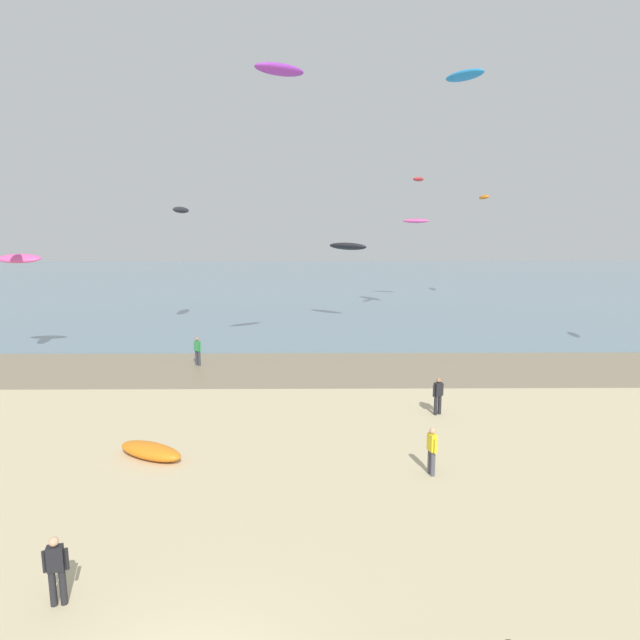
{
  "coord_description": "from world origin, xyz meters",
  "views": [
    {
      "loc": [
        2.58,
        -9.16,
        8.95
      ],
      "look_at": [
        2.78,
        12.18,
        4.97
      ],
      "focal_mm": 32.44,
      "sensor_mm": 36.0,
      "label": 1
    }
  ],
  "objects_px": {
    "kite_aloft_2": "(465,75)",
    "kite_aloft_7": "(181,210)",
    "person_mid_beach": "(56,569)",
    "grounded_kite": "(151,451)",
    "kite_aloft_6": "(416,221)",
    "kite_aloft_4": "(348,246)",
    "kite_aloft_9": "(484,197)",
    "person_nearest_camera": "(432,449)",
    "kite_aloft_0": "(19,258)",
    "person_by_waterline": "(198,350)",
    "person_left_flank": "(438,395)",
    "kite_aloft_1": "(418,179)",
    "kite_aloft_8": "(280,70)"
  },
  "relations": [
    {
      "from": "person_nearest_camera",
      "to": "kite_aloft_0",
      "type": "relative_size",
      "value": 0.65
    },
    {
      "from": "person_left_flank",
      "to": "kite_aloft_7",
      "type": "distance_m",
      "value": 24.79
    },
    {
      "from": "kite_aloft_1",
      "to": "person_nearest_camera",
      "type": "bearing_deg",
      "value": -161.21
    },
    {
      "from": "person_nearest_camera",
      "to": "kite_aloft_2",
      "type": "relative_size",
      "value": 0.5
    },
    {
      "from": "grounded_kite",
      "to": "kite_aloft_2",
      "type": "xyz_separation_m",
      "value": [
        16.35,
        21.6,
        17.87
      ]
    },
    {
      "from": "person_mid_beach",
      "to": "grounded_kite",
      "type": "xyz_separation_m",
      "value": [
        -0.14,
        8.13,
        -0.64
      ]
    },
    {
      "from": "kite_aloft_6",
      "to": "kite_aloft_7",
      "type": "xyz_separation_m",
      "value": [
        -19.53,
        -14.39,
        0.98
      ]
    },
    {
      "from": "kite_aloft_9",
      "to": "person_mid_beach",
      "type": "bearing_deg",
      "value": -25.3
    },
    {
      "from": "kite_aloft_4",
      "to": "kite_aloft_1",
      "type": "bearing_deg",
      "value": -129.44
    },
    {
      "from": "person_nearest_camera",
      "to": "kite_aloft_4",
      "type": "bearing_deg",
      "value": 93.07
    },
    {
      "from": "person_mid_beach",
      "to": "kite_aloft_7",
      "type": "xyz_separation_m",
      "value": [
        -3.71,
        30.52,
        8.2
      ]
    },
    {
      "from": "kite_aloft_0",
      "to": "kite_aloft_9",
      "type": "bearing_deg",
      "value": 32.57
    },
    {
      "from": "kite_aloft_6",
      "to": "kite_aloft_7",
      "type": "relative_size",
      "value": 0.9
    },
    {
      "from": "person_left_flank",
      "to": "kite_aloft_9",
      "type": "distance_m",
      "value": 35.2
    },
    {
      "from": "person_by_waterline",
      "to": "kite_aloft_7",
      "type": "bearing_deg",
      "value": 106.39
    },
    {
      "from": "person_mid_beach",
      "to": "kite_aloft_6",
      "type": "height_order",
      "value": "kite_aloft_6"
    },
    {
      "from": "person_mid_beach",
      "to": "kite_aloft_1",
      "type": "bearing_deg",
      "value": 67.87
    },
    {
      "from": "person_by_waterline",
      "to": "kite_aloft_2",
      "type": "distance_m",
      "value": 25.77
    },
    {
      "from": "person_left_flank",
      "to": "kite_aloft_7",
      "type": "height_order",
      "value": "kite_aloft_7"
    },
    {
      "from": "person_left_flank",
      "to": "kite_aloft_8",
      "type": "bearing_deg",
      "value": 144.37
    },
    {
      "from": "person_mid_beach",
      "to": "kite_aloft_1",
      "type": "relative_size",
      "value": 0.87
    },
    {
      "from": "kite_aloft_2",
      "to": "kite_aloft_7",
      "type": "bearing_deg",
      "value": 55.12
    },
    {
      "from": "grounded_kite",
      "to": "person_left_flank",
      "type": "bearing_deg",
      "value": -130.48
    },
    {
      "from": "kite_aloft_0",
      "to": "kite_aloft_1",
      "type": "distance_m",
      "value": 29.08
    },
    {
      "from": "person_nearest_camera",
      "to": "kite_aloft_2",
      "type": "height_order",
      "value": "kite_aloft_2"
    },
    {
      "from": "kite_aloft_4",
      "to": "kite_aloft_6",
      "type": "distance_m",
      "value": 13.76
    },
    {
      "from": "kite_aloft_2",
      "to": "kite_aloft_6",
      "type": "xyz_separation_m",
      "value": [
        -0.39,
        15.18,
        -10.01
      ]
    },
    {
      "from": "kite_aloft_8",
      "to": "kite_aloft_9",
      "type": "bearing_deg",
      "value": 21.31
    },
    {
      "from": "person_nearest_camera",
      "to": "grounded_kite",
      "type": "relative_size",
      "value": 0.62
    },
    {
      "from": "person_nearest_camera",
      "to": "kite_aloft_0",
      "type": "xyz_separation_m",
      "value": [
        -21.69,
        16.02,
        5.32
      ]
    },
    {
      "from": "kite_aloft_6",
      "to": "kite_aloft_7",
      "type": "height_order",
      "value": "kite_aloft_7"
    },
    {
      "from": "person_mid_beach",
      "to": "kite_aloft_0",
      "type": "distance_m",
      "value": 26.09
    },
    {
      "from": "kite_aloft_4",
      "to": "kite_aloft_8",
      "type": "relative_size",
      "value": 1.22
    },
    {
      "from": "grounded_kite",
      "to": "kite_aloft_4",
      "type": "xyz_separation_m",
      "value": [
        8.67,
        25.25,
        6.06
      ]
    },
    {
      "from": "person_left_flank",
      "to": "kite_aloft_1",
      "type": "xyz_separation_m",
      "value": [
        2.71,
        22.12,
        10.6
      ]
    },
    {
      "from": "kite_aloft_1",
      "to": "kite_aloft_9",
      "type": "bearing_deg",
      "value": -12.0
    },
    {
      "from": "kite_aloft_2",
      "to": "kite_aloft_8",
      "type": "relative_size",
      "value": 1.22
    },
    {
      "from": "person_mid_beach",
      "to": "kite_aloft_4",
      "type": "xyz_separation_m",
      "value": [
        8.53,
        33.38,
        5.42
      ]
    },
    {
      "from": "person_mid_beach",
      "to": "grounded_kite",
      "type": "bearing_deg",
      "value": 90.98
    },
    {
      "from": "person_by_waterline",
      "to": "kite_aloft_4",
      "type": "distance_m",
      "value": 16.31
    },
    {
      "from": "kite_aloft_2",
      "to": "kite_aloft_7",
      "type": "distance_m",
      "value": 21.89
    },
    {
      "from": "grounded_kite",
      "to": "kite_aloft_8",
      "type": "relative_size",
      "value": 1.0
    },
    {
      "from": "person_nearest_camera",
      "to": "kite_aloft_0",
      "type": "height_order",
      "value": "kite_aloft_0"
    },
    {
      "from": "person_by_waterline",
      "to": "kite_aloft_7",
      "type": "xyz_separation_m",
      "value": [
        -2.71,
        9.21,
        8.2
      ]
    },
    {
      "from": "person_by_waterline",
      "to": "kite_aloft_9",
      "type": "distance_m",
      "value": 34.45
    },
    {
      "from": "kite_aloft_4",
      "to": "person_by_waterline",
      "type": "bearing_deg",
      "value": 87.76
    },
    {
      "from": "person_mid_beach",
      "to": "kite_aloft_0",
      "type": "relative_size",
      "value": 0.65
    },
    {
      "from": "kite_aloft_6",
      "to": "kite_aloft_9",
      "type": "distance_m",
      "value": 6.89
    },
    {
      "from": "grounded_kite",
      "to": "kite_aloft_6",
      "type": "xyz_separation_m",
      "value": [
        15.96,
        36.78,
        7.85
      ]
    },
    {
      "from": "person_mid_beach",
      "to": "kite_aloft_7",
      "type": "bearing_deg",
      "value": 96.93
    }
  ]
}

